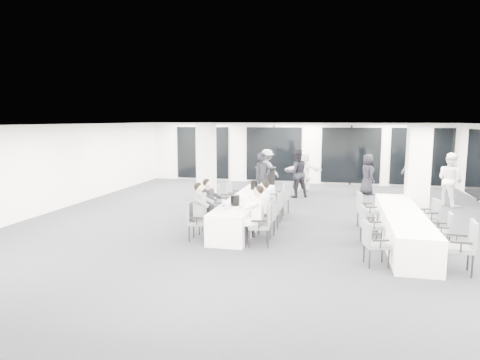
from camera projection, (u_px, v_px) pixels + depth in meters
The scene contains 42 objects.
room at pixel (301, 171), 13.03m from camera, with size 14.04×16.04×2.84m.
column_left at pixel (206, 162), 15.87m from camera, with size 0.60×0.60×2.80m, color silver.
column_right at pixel (417, 174), 12.17m from camera, with size 0.60×0.60×2.80m, color silver.
banquet_table_main at pixel (246, 211), 12.20m from camera, with size 0.90×5.00×0.75m, color white.
banquet_table_side at pixel (402, 227), 10.36m from camera, with size 0.90×5.00×0.75m, color white.
cocktail_table at pixel (265, 182), 16.40m from camera, with size 0.83×0.83×1.15m.
chair_main_left_near at pixel (196, 219), 10.47m from camera, with size 0.51×0.56×0.95m.
chair_main_left_second at pixel (205, 215), 11.12m from camera, with size 0.47×0.52×0.86m.
chair_main_left_mid at pixel (215, 207), 12.06m from camera, with size 0.50×0.54×0.88m.
chair_main_left_fourth at pixel (223, 199), 12.91m from camera, with size 0.61×0.64×1.01m.
chair_main_left_far at pixel (233, 194), 14.04m from camera, with size 0.50×0.55×0.91m.
chair_main_right_near at pixel (262, 222), 10.00m from camera, with size 0.60×0.64×1.01m.
chair_main_right_second at pixel (268, 216), 10.75m from camera, with size 0.53×0.58×0.97m.
chair_main_right_mid at pixel (274, 209), 11.75m from camera, with size 0.52×0.56×0.91m.
chair_main_right_fourth at pixel (277, 204), 12.47m from camera, with size 0.45×0.51×0.88m.
chair_main_right_far at pixel (282, 196), 13.40m from camera, with size 0.62×0.65×1.01m.
chair_side_left_near at pixel (373, 241), 8.65m from camera, with size 0.55×0.58×0.91m.
chair_side_left_mid at pixel (368, 223), 10.15m from camera, with size 0.54×0.57×0.91m.
chair_side_left_far at pixel (364, 208), 11.60m from camera, with size 0.58×0.62×0.99m.
chair_side_right_near at pixel (464, 243), 8.19m from camera, with size 0.57×0.63×1.04m.
chair_side_right_mid at pixel (444, 229), 9.72m from camera, with size 0.48×0.52×0.86m.
chair_side_right_far at pixel (431, 214), 11.11m from camera, with size 0.54×0.57×0.91m.
seated_guest_a at pixel (202, 208), 10.40m from camera, with size 0.50×0.38×1.44m.
seated_guest_b at pixel (210, 203), 11.05m from camera, with size 0.50×0.38×1.44m.
seated_guest_c at pixel (255, 212), 9.99m from camera, with size 0.50×0.38×1.44m.
seated_guest_d at pixel (261, 205), 10.76m from camera, with size 0.50×0.38×1.44m.
standing_guest_a at pixel (262, 174), 15.22m from camera, with size 0.74×0.60×2.03m, color black.
standing_guest_b at pixel (296, 170), 16.25m from camera, with size 1.02×0.62×2.11m, color black.
standing_guest_c at pixel (267, 167), 18.20m from camera, with size 1.24×0.63×1.92m, color slate.
standing_guest_d at pixel (414, 169), 16.68m from camera, with size 1.23×0.69×2.10m, color slate.
standing_guest_e at pixel (368, 172), 16.85m from camera, with size 0.88×0.54×1.82m, color black.
standing_guest_f at pixel (304, 169), 17.56m from camera, with size 1.74×0.67×1.89m, color white.
standing_guest_h at pixel (450, 176), 14.60m from camera, with size 1.00×0.61×2.08m, color white.
ice_bucket_near at pixel (235, 200), 11.03m from camera, with size 0.24×0.24×0.27m, color black.
ice_bucket_far at pixel (254, 185), 13.53m from camera, with size 0.24×0.24×0.27m, color black.
water_bottle_a at pixel (224, 205), 10.56m from camera, with size 0.07×0.07×0.24m, color silver.
water_bottle_b at pixel (255, 193), 12.28m from camera, with size 0.06×0.06×0.20m, color silver.
water_bottle_c at pixel (257, 184), 13.93m from camera, with size 0.07×0.07×0.22m, color silver.
plate_a at pixel (226, 209), 10.56m from camera, with size 0.18×0.18×0.03m.
plate_b at pixel (242, 208), 10.66m from camera, with size 0.22×0.22×0.03m.
plate_c at pixel (241, 200), 11.70m from camera, with size 0.19×0.19×0.03m.
wine_glass at pixel (237, 209), 9.84m from camera, with size 0.08×0.08×0.20m.
Camera 1 is at (2.02, -11.91, 2.95)m, focal length 32.00 mm.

